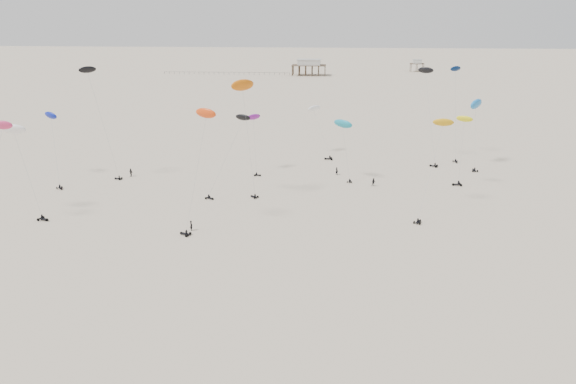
# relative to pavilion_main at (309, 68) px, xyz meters

# --- Properties ---
(ground_plane) EXTENTS (900.00, 900.00, 0.00)m
(ground_plane) POSITION_rel_pavilion_main_xyz_m (10.00, -150.00, -4.22)
(ground_plane) COLOR beige
(pavilion_main) EXTENTS (21.00, 13.00, 9.80)m
(pavilion_main) POSITION_rel_pavilion_main_xyz_m (0.00, 0.00, 0.00)
(pavilion_main) COLOR brown
(pavilion_main) RESTS_ON ground
(pavilion_small) EXTENTS (9.00, 7.00, 8.00)m
(pavilion_small) POSITION_rel_pavilion_main_xyz_m (70.00, 30.00, -0.74)
(pavilion_small) COLOR brown
(pavilion_small) RESTS_ON ground
(pier_fence) EXTENTS (80.20, 0.20, 1.50)m
(pier_fence) POSITION_rel_pavilion_main_xyz_m (-52.00, -0.00, -3.45)
(pier_fence) COLOR black
(pier_fence) RESTS_ON ground
(rig_1) EXTENTS (8.66, 4.76, 25.74)m
(rig_1) POSITION_rel_pavilion_main_xyz_m (-36.09, -232.52, 14.62)
(rig_1) COLOR black
(rig_1) RESTS_ON ground
(rig_2) EXTENTS (3.75, 12.34, 24.15)m
(rig_2) POSITION_rel_pavilion_main_xyz_m (48.86, -204.74, 11.44)
(rig_2) COLOR black
(rig_2) RESTS_ON ground
(rig_3) EXTENTS (9.77, 14.80, 18.32)m
(rig_3) POSITION_rel_pavilion_main_xyz_m (-46.73, -233.15, 7.08)
(rig_3) COLOR black
(rig_3) RESTS_ON ground
(rig_4) EXTENTS (8.52, 14.95, 20.34)m
(rig_4) POSITION_rel_pavilion_main_xyz_m (37.32, -247.78, 7.68)
(rig_4) COLOR black
(rig_4) RESTS_ON ground
(rig_5) EXTENTS (4.51, 8.45, 14.09)m
(rig_5) POSITION_rel_pavilion_main_xyz_m (-1.49, -223.67, 6.15)
(rig_5) COLOR black
(rig_5) RESTS_ON ground
(rig_6) EXTENTS (5.11, 12.37, 17.10)m
(rig_6) POSITION_rel_pavilion_main_xyz_m (52.50, -212.44, 9.25)
(rig_6) COLOR black
(rig_6) RESTS_ON ground
(rig_7) EXTENTS (5.63, 12.92, 24.31)m
(rig_7) POSITION_rel_pavilion_main_xyz_m (41.21, -209.28, 11.36)
(rig_7) COLOR black
(rig_7) RESTS_ON ground
(rig_8) EXTENTS (7.85, 11.61, 14.26)m
(rig_8) POSITION_rel_pavilion_main_xyz_m (13.20, -205.26, 4.54)
(rig_8) COLOR black
(rig_8) RESTS_ON ground
(rig_9) EXTENTS (9.45, 8.26, 17.50)m
(rig_9) POSITION_rel_pavilion_main_xyz_m (-3.49, -242.58, 6.48)
(rig_9) COLOR black
(rig_9) RESTS_ON ground
(rig_10) EXTENTS (4.02, 3.47, 15.79)m
(rig_10) POSITION_rel_pavilion_main_xyz_m (45.58, -231.51, 4.68)
(rig_10) COLOR black
(rig_10) RESTS_ON ground
(rig_11) EXTENTS (6.23, 10.35, 21.23)m
(rig_11) POSITION_rel_pavilion_main_xyz_m (-5.40, -260.60, 10.96)
(rig_11) COLOR black
(rig_11) RESTS_ON ground
(rig_12) EXTENTS (10.09, 7.41, 17.61)m
(rig_12) POSITION_rel_pavilion_main_xyz_m (-40.55, -257.46, 8.48)
(rig_12) COLOR black
(rig_12) RESTS_ON ground
(rig_13) EXTENTS (5.45, 6.71, 14.14)m
(rig_13) POSITION_rel_pavilion_main_xyz_m (19.76, -228.74, 7.33)
(rig_13) COLOR black
(rig_13) RESTS_ON ground
(rig_14) EXTENTS (5.94, 5.49, 24.33)m
(rig_14) POSITION_rel_pavilion_main_xyz_m (-0.57, -242.99, 16.29)
(rig_14) COLOR black
(rig_14) RESTS_ON ground
(spectator_0) EXTENTS (0.92, 0.96, 2.17)m
(spectator_0) POSITION_rel_pavilion_main_xyz_m (-7.01, -263.95, -4.22)
(spectator_0) COLOR black
(spectator_0) RESTS_ON ground
(spectator_1) EXTENTS (1.06, 0.63, 2.13)m
(spectator_1) POSITION_rel_pavilion_main_xyz_m (26.66, -234.16, -4.22)
(spectator_1) COLOR black
(spectator_1) RESTS_ON ground
(spectator_2) EXTENTS (1.51, 1.31, 2.26)m
(spectator_2) POSITION_rel_pavilion_main_xyz_m (-29.91, -231.19, -4.22)
(spectator_2) COLOR black
(spectator_2) RESTS_ON ground
(spectator_3) EXTENTS (0.95, 0.93, 2.17)m
(spectator_3) POSITION_rel_pavilion_main_xyz_m (18.44, -225.59, -4.22)
(spectator_3) COLOR black
(spectator_3) RESTS_ON ground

